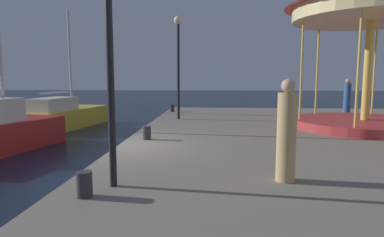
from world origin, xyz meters
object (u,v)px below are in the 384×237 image
at_px(bollard_south, 84,184).
at_px(bollard_north, 147,133).
at_px(lamp_post_far_end, 178,50).
at_px(bollard_center, 172,108).
at_px(sailboat_yellow, 65,116).
at_px(lamp_post_mid_promenade, 109,19).
at_px(person_near_carousel, 347,98).
at_px(carousel, 371,11).
at_px(person_mid_promenade, 287,134).

distance_m(bollard_south, bollard_north, 4.80).
bearing_deg(bollard_south, lamp_post_far_end, 87.57).
bearing_deg(bollard_south, bollard_center, 91.21).
bearing_deg(lamp_post_far_end, sailboat_yellow, 160.32).
bearing_deg(lamp_post_mid_promenade, person_near_carousel, 54.63).
relative_size(sailboat_yellow, lamp_post_mid_promenade, 1.55).
bearing_deg(carousel, person_mid_promenade, -122.67).
bearing_deg(bollard_center, person_mid_promenade, -73.44).
relative_size(carousel, bollard_south, 14.91).
bearing_deg(lamp_post_far_end, bollard_south, -92.43).
height_order(lamp_post_far_end, bollard_north, lamp_post_far_end).
distance_m(lamp_post_mid_promenade, lamp_post_far_end, 9.22).
xyz_separation_m(lamp_post_mid_promenade, lamp_post_far_end, (0.12, 9.21, 0.28)).
bearing_deg(bollard_south, person_mid_promenade, 17.32).
bearing_deg(lamp_post_mid_promenade, lamp_post_far_end, 89.23).
relative_size(carousel, bollard_center, 14.91).
bearing_deg(bollard_center, lamp_post_mid_promenade, -87.40).
xyz_separation_m(bollard_south, bollard_north, (-0.00, 4.80, 0.00)).
height_order(carousel, person_mid_promenade, carousel).
bearing_deg(lamp_post_mid_promenade, person_mid_promenade, 9.24).
relative_size(carousel, lamp_post_mid_promenade, 1.49).
bearing_deg(bollard_north, carousel, 20.52).
bearing_deg(lamp_post_far_end, lamp_post_mid_promenade, -90.77).
relative_size(bollard_north, person_mid_promenade, 0.22).
height_order(bollard_north, person_mid_promenade, person_mid_promenade).
height_order(bollard_north, person_near_carousel, person_near_carousel).
bearing_deg(bollard_north, lamp_post_mid_promenade, -86.07).
bearing_deg(bollard_south, bollard_north, 90.03).
bearing_deg(person_near_carousel, bollard_north, -139.03).
relative_size(bollard_center, person_near_carousel, 0.22).
distance_m(lamp_post_far_end, bollard_center, 4.29).
xyz_separation_m(bollard_center, bollard_north, (0.27, -8.09, 0.00)).
xyz_separation_m(carousel, bollard_south, (-7.48, -7.60, -3.96)).
xyz_separation_m(lamp_post_far_end, bollard_north, (-0.42, -4.94, -2.84)).
distance_m(lamp_post_far_end, person_near_carousel, 8.91).
distance_m(carousel, lamp_post_mid_promenade, 10.18).
distance_m(sailboat_yellow, bollard_north, 9.26).
relative_size(lamp_post_mid_promenade, bollard_south, 9.98).
bearing_deg(bollard_center, person_near_carousel, -3.69).
height_order(sailboat_yellow, lamp_post_far_end, sailboat_yellow).
relative_size(bollard_center, bollard_south, 1.00).
bearing_deg(bollard_north, lamp_post_far_end, 85.19).
bearing_deg(lamp_post_mid_promenade, bollard_north, 93.93).
bearing_deg(carousel, bollard_center, 145.69).
relative_size(person_near_carousel, person_mid_promenade, 0.99).
relative_size(sailboat_yellow, person_near_carousel, 3.46).
distance_m(lamp_post_mid_promenade, person_near_carousel, 14.58).
bearing_deg(person_near_carousel, lamp_post_far_end, -162.65).
distance_m(lamp_post_mid_promenade, bollard_center, 12.64).
distance_m(lamp_post_mid_promenade, bollard_south, 2.63).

